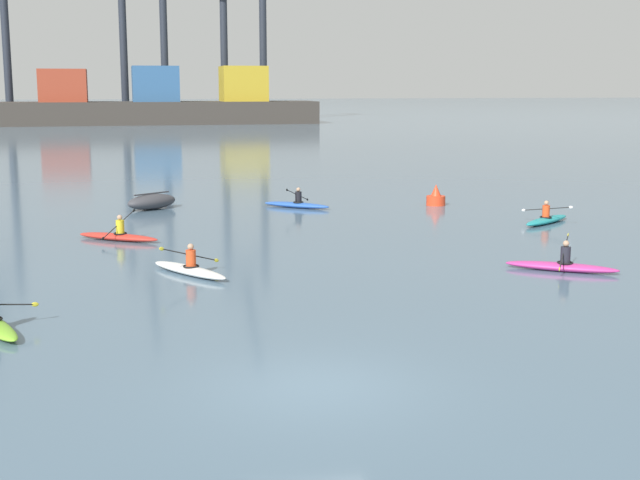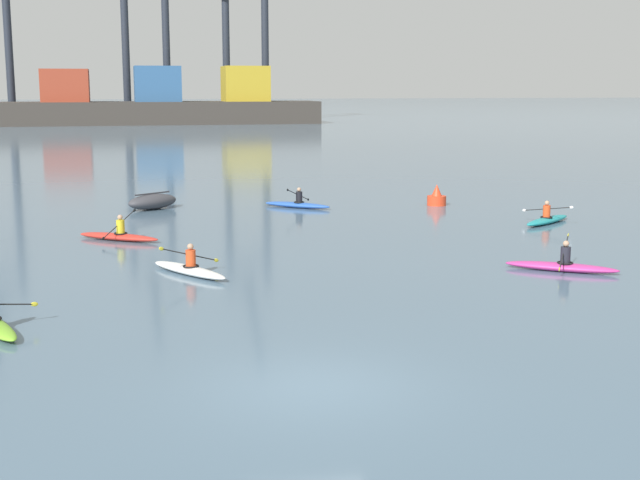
% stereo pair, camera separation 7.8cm
% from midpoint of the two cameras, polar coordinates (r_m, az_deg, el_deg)
% --- Properties ---
extents(ground_plane, '(800.00, 800.00, 0.00)m').
position_cam_midpoint_polar(ground_plane, '(16.54, -0.40, -9.60)').
color(ground_plane, slate).
extents(container_barge, '(48.43, 9.67, 8.68)m').
position_cam_midpoint_polar(container_barge, '(134.99, -10.64, 8.73)').
color(container_barge, '#38332D').
rests_on(container_barge, ground).
extents(gantry_crane_west_mid, '(7.62, 19.53, 34.02)m').
position_cam_midpoint_polar(gantry_crane_west_mid, '(145.63, -11.54, 14.55)').
color(gantry_crane_west_mid, '#232833').
rests_on(gantry_crane_west_mid, ground).
extents(gantry_crane_east_mid, '(7.66, 17.49, 39.05)m').
position_cam_midpoint_polar(gantry_crane_east_mid, '(146.85, -5.05, 15.21)').
color(gantry_crane_east_mid, '#232833').
rests_on(gantry_crane_east_mid, ground).
extents(capsized_dinghy, '(2.76, 2.41, 0.76)m').
position_cam_midpoint_polar(capsized_dinghy, '(40.74, -11.01, 2.48)').
color(capsized_dinghy, '#38383D').
rests_on(capsized_dinghy, ground).
extents(channel_buoy, '(0.90, 0.90, 1.00)m').
position_cam_midpoint_polar(channel_buoy, '(41.72, 7.54, 2.76)').
color(channel_buoy, red).
rests_on(channel_buoy, ground).
extents(kayak_red, '(3.10, 2.49, 1.07)m').
position_cam_midpoint_polar(kayak_red, '(32.71, -13.12, 0.27)').
color(kayak_red, red).
rests_on(kayak_red, ground).
extents(kayak_blue, '(2.98, 2.65, 1.03)m').
position_cam_midpoint_polar(kayak_blue, '(40.52, -1.59, 2.36)').
color(kayak_blue, '#2856B2').
rests_on(kayak_blue, ground).
extents(kayak_white, '(2.31, 3.20, 1.00)m').
position_cam_midpoint_polar(kayak_white, '(26.38, -8.63, -1.88)').
color(kayak_white, silver).
rests_on(kayak_white, ground).
extents(kayak_teal, '(3.10, 2.49, 0.95)m').
position_cam_midpoint_polar(kayak_teal, '(37.06, 14.55, 1.33)').
color(kayak_teal, teal).
rests_on(kayak_teal, ground).
extents(kayak_magenta, '(3.12, 2.45, 1.04)m').
position_cam_midpoint_polar(kayak_magenta, '(27.57, 15.48, -1.62)').
color(kayak_magenta, '#C13384').
rests_on(kayak_magenta, ground).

